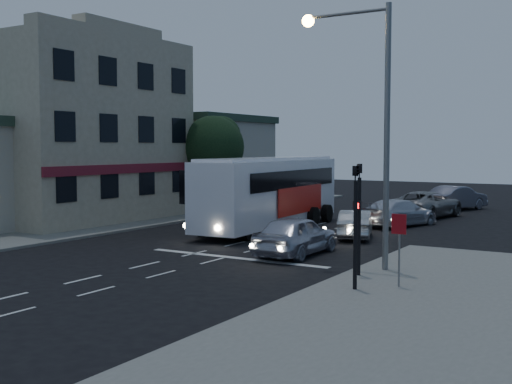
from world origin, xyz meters
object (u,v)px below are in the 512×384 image
Objects in this scene: traffic_signal_main at (359,205)px; traffic_signal_side at (356,212)px; regulatory_sign at (399,238)px; car_extra at (457,198)px; car_sedan_b at (399,213)px; car_sedan_c at (426,204)px; car_suv at (296,235)px; street_tree at (213,144)px; streetlight at (369,105)px; car_sedan_a at (355,224)px; tour_bus at (270,190)px.

traffic_signal_side is (0.70, -1.98, 0.00)m from traffic_signal_main.
car_extra is at bearing 100.38° from regulatory_sign.
car_sedan_c is at bearing -73.47° from car_sedan_b.
traffic_signal_side reaches higher than car_sedan_c.
car_extra is at bearing -93.09° from car_suv.
street_tree is at bearing 59.97° from car_extra.
car_sedan_c is 18.89m from streetlight.
traffic_signal_main is at bearing 120.36° from car_sedan_b.
street_tree is (-11.91, 11.22, 3.69)m from car_suv.
car_suv is 0.93× the size of car_sedan_b.
car_extra is 25.33m from traffic_signal_main.
streetlight is at bearing 128.75° from regulatory_sign.
car_suv is at bearing 132.59° from traffic_signal_side.
car_sedan_b is 0.87× the size of car_sedan_c.
car_sedan_b is 1.01× the size of car_extra.
car_extra is at bearing 40.44° from street_tree.
traffic_signal_side is at bearing 93.49° from car_sedan_a.
traffic_signal_main is 2.10m from traffic_signal_side.
regulatory_sign is (4.78, -26.11, 0.76)m from car_extra.
car_extra is 0.82× the size of street_tree.
regulatory_sign is at bearing 112.90° from car_sedan_c.
traffic_signal_main is (3.90, -3.02, 1.62)m from car_suv.
streetlight is (3.23, -17.95, 4.92)m from car_sedan_c.
regulatory_sign is at bearing -51.25° from streetlight.
streetlight is at bearing 96.40° from car_sedan_a.
car_sedan_c is 21.82m from traffic_signal_side.
car_suv is at bearing 104.63° from car_sedan_b.
regulatory_sign reaches higher than car_suv.
tour_bus reaches higher than car_suv.
car_suv is at bearing 69.45° from car_sedan_a.
car_sedan_a is at bearing -13.40° from tour_bus.
traffic_signal_side reaches higher than car_suv.
car_sedan_a is 0.99× the size of traffic_signal_main.
tour_bus is 11.21m from car_sedan_c.
car_extra is (0.40, 5.72, 0.02)m from car_sedan_c.
traffic_signal_main is at bearing 109.49° from traffic_signal_side.
car_sedan_a is at bearing -92.59° from car_suv.
regulatory_sign is at bearing 43.92° from traffic_signal_side.
regulatory_sign is (5.19, -15.35, 0.86)m from car_sedan_b.
traffic_signal_main is 2.14m from regulatory_sign.
car_suv is at bearing -43.30° from street_tree.
streetlight reaches higher than traffic_signal_main.
regulatory_sign reaches higher than car_sedan_b.
car_suv is 22.08m from car_extra.
car_sedan_a is 0.80× the size of car_extra.
car_sedan_a is 0.45× the size of streetlight.
car_sedan_a is 10.61m from car_sedan_c.
traffic_signal_main is at bearing 149.16° from regulatory_sign.
street_tree is at bearing 142.41° from tour_bus.
streetlight is 20.19m from street_tree.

